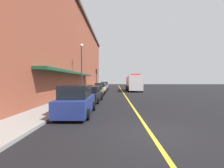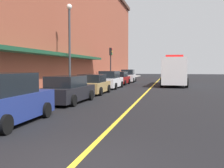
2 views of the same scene
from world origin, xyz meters
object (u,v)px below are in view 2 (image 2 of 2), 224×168
(parked_car_3, at_px, (110,80))
(box_truck, at_px, (174,71))
(parked_car_0, at_px, (5,101))
(street_lamp_left, at_px, (69,38))
(parked_car_1, at_px, (68,90))
(parked_car_4, at_px, (120,78))
(traffic_light_near, at_px, (111,58))
(parking_meter_1, at_px, (90,78))
(parking_meter_0, at_px, (47,84))
(parked_car_2, at_px, (93,85))
(parked_car_5, at_px, (128,76))

(parked_car_3, relative_size, box_truck, 0.50)
(parked_car_0, relative_size, street_lamp_left, 0.69)
(parked_car_0, height_order, parked_car_3, parked_car_0)
(parked_car_1, distance_m, parked_car_4, 17.46)
(box_truck, height_order, traffic_light_near, traffic_light_near)
(traffic_light_near, bearing_deg, parked_car_4, -30.23)
(street_lamp_left, bearing_deg, parking_meter_1, 80.54)
(street_lamp_left, distance_m, traffic_light_near, 12.47)
(parked_car_0, bearing_deg, parked_car_3, -0.84)
(parking_meter_0, distance_m, traffic_light_near, 17.96)
(parked_car_2, distance_m, box_truck, 13.32)
(parked_car_1, bearing_deg, parked_car_2, 2.70)
(parking_meter_0, height_order, traffic_light_near, traffic_light_near)
(parked_car_2, relative_size, parked_car_4, 0.96)
(box_truck, bearing_deg, parking_meter_0, -23.45)
(parking_meter_0, bearing_deg, parked_car_4, 85.63)
(parked_car_0, distance_m, street_lamp_left, 12.77)
(parked_car_3, bearing_deg, street_lamp_left, 161.15)
(parked_car_3, bearing_deg, parked_car_5, 1.25)
(parked_car_5, height_order, box_truck, box_truck)
(parked_car_1, height_order, box_truck, box_truck)
(parked_car_0, xyz_separation_m, parking_meter_0, (-1.43, 6.67, 0.19))
(parked_car_0, relative_size, parked_car_2, 1.13)
(parked_car_2, xyz_separation_m, parked_car_4, (-0.05, 11.84, 0.01))
(parked_car_0, height_order, parking_meter_0, parked_car_0)
(parked_car_0, height_order, parking_meter_1, parked_car_0)
(street_lamp_left, bearing_deg, parked_car_0, -80.50)
(traffic_light_near, bearing_deg, parked_car_5, 75.67)
(parked_car_2, height_order, parking_meter_0, parked_car_2)
(parking_meter_0, xyz_separation_m, traffic_light_near, (0.06, 17.83, 2.10))
(parked_car_1, xyz_separation_m, parking_meter_1, (-1.43, 9.40, 0.31))
(parked_car_5, bearing_deg, parked_car_1, 178.06)
(parked_car_2, relative_size, street_lamp_left, 0.62)
(parked_car_5, xyz_separation_m, box_truck, (6.31, -6.16, 0.78))
(parked_car_1, relative_size, parking_meter_1, 3.62)
(parking_meter_0, relative_size, street_lamp_left, 0.19)
(parking_meter_0, xyz_separation_m, parking_meter_1, (0.00, 9.04, 0.00))
(parked_car_2, bearing_deg, parking_meter_1, 19.94)
(parked_car_5, height_order, street_lamp_left, street_lamp_left)
(traffic_light_near, bearing_deg, parked_car_0, -86.81)
(parked_car_5, distance_m, traffic_light_near, 5.92)
(parked_car_4, bearing_deg, street_lamp_left, 172.55)
(parked_car_0, distance_m, parking_meter_0, 6.82)
(parked_car_0, xyz_separation_m, parked_car_3, (0.03, 17.79, -0.07))
(parked_car_3, bearing_deg, parked_car_1, -179.06)
(box_truck, bearing_deg, parked_car_3, -46.05)
(parked_car_5, bearing_deg, box_truck, -136.32)
(parked_car_3, distance_m, street_lamp_left, 7.03)
(parked_car_0, distance_m, parked_car_1, 6.32)
(parked_car_3, distance_m, box_truck, 8.59)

